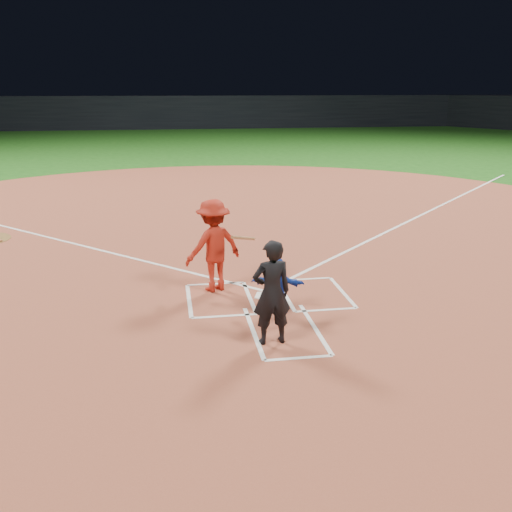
{
  "coord_description": "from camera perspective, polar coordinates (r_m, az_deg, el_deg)",
  "views": [
    {
      "loc": [
        -1.94,
        -10.73,
        4.13
      ],
      "look_at": [
        -0.3,
        -0.4,
        1.0
      ],
      "focal_mm": 40.0,
      "sensor_mm": 36.0,
      "label": 1
    }
  ],
  "objects": [
    {
      "name": "ground",
      "position": [
        11.66,
        1.15,
        -4.09
      ],
      "size": [
        120.0,
        120.0,
        0.0
      ],
      "primitive_type": "plane",
      "color": "#184D13",
      "rests_on": "ground"
    },
    {
      "name": "home_plate_dirt",
      "position": [
        17.34,
        -2.34,
        2.88
      ],
      "size": [
        28.0,
        28.0,
        0.01
      ],
      "primitive_type": "cylinder",
      "color": "brown",
      "rests_on": "ground"
    },
    {
      "name": "stadium_wall_far",
      "position": [
        58.81,
        -7.35,
        14.06
      ],
      "size": [
        80.0,
        1.2,
        3.2
      ],
      "primitive_type": "cube",
      "color": "black",
      "rests_on": "ground"
    },
    {
      "name": "home_plate",
      "position": [
        11.65,
        1.15,
        -4.0
      ],
      "size": [
        0.6,
        0.6,
        0.02
      ],
      "primitive_type": "cylinder",
      "rotation": [
        0.0,
        0.0,
        3.14
      ],
      "color": "white",
      "rests_on": "home_plate_dirt"
    },
    {
      "name": "catcher",
      "position": [
        10.64,
        2.12,
        -2.99
      ],
      "size": [
        1.06,
        0.63,
        1.09
      ],
      "primitive_type": "imported",
      "rotation": [
        0.0,
        0.0,
        2.81
      ],
      "color": "#1436A7",
      "rests_on": "home_plate_dirt"
    },
    {
      "name": "umpire",
      "position": [
        9.3,
        1.58,
        -3.67
      ],
      "size": [
        0.69,
        0.49,
        1.77
      ],
      "primitive_type": "imported",
      "rotation": [
        0.0,
        0.0,
        3.25
      ],
      "color": "black",
      "rests_on": "home_plate_dirt"
    },
    {
      "name": "chalk_markings",
      "position": [
        16.65,
        -2.05,
        2.34
      ],
      "size": [
        28.35,
        17.32,
        0.01
      ],
      "color": "white",
      "rests_on": "home_plate_dirt"
    },
    {
      "name": "batter_at_plate",
      "position": [
        11.76,
        -4.26,
        1.05
      ],
      "size": [
        1.61,
        1.16,
        1.92
      ],
      "color": "#A51F12",
      "rests_on": "home_plate_dirt"
    }
  ]
}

